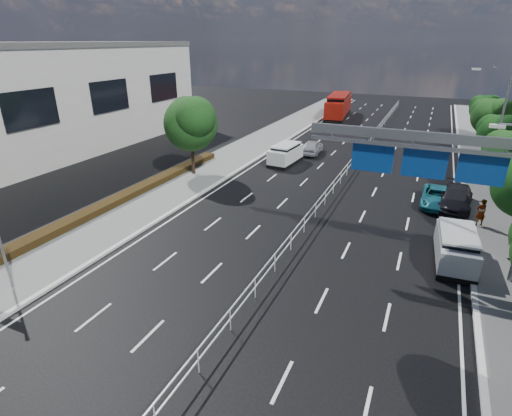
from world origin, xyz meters
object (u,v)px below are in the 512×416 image
at_px(red_bus, 338,105).
at_px(silver_minivan, 456,247).
at_px(pedestrian_a, 481,212).
at_px(overhead_gantry, 442,160).
at_px(near_car_silver, 312,147).
at_px(parked_car_dark, 456,198).
at_px(white_minivan, 286,154).
at_px(parked_car_teal, 437,197).
at_px(near_car_dark, 334,114).

bearing_deg(red_bus, silver_minivan, -74.50).
bearing_deg(pedestrian_a, red_bus, -92.30).
xyz_separation_m(overhead_gantry, near_car_silver, (-11.48, 18.74, -4.91)).
xyz_separation_m(red_bus, pedestrian_a, (16.82, -34.27, -0.73)).
distance_m(silver_minivan, parked_car_dark, 8.03).
distance_m(overhead_gantry, white_minivan, 19.70).
height_order(overhead_gantry, near_car_silver, overhead_gantry).
xyz_separation_m(near_car_silver, parked_car_dark, (13.04, -9.80, 0.02)).
bearing_deg(silver_minivan, white_minivan, 133.11).
relative_size(overhead_gantry, white_minivan, 2.32).
distance_m(parked_car_teal, parked_car_dark, 1.17).
bearing_deg(parked_car_teal, near_car_silver, 141.69).
bearing_deg(parked_car_teal, pedestrian_a, -47.72).
bearing_deg(white_minivan, overhead_gantry, -43.66).
height_order(red_bus, near_car_silver, red_bus).
bearing_deg(parked_car_dark, overhead_gantry, -95.50).
distance_m(white_minivan, pedestrian_a, 17.57).
distance_m(overhead_gantry, near_car_silver, 22.52).
bearing_deg(pedestrian_a, silver_minivan, 46.05).
xyz_separation_m(red_bus, near_car_dark, (-0.15, -1.98, -0.94)).
distance_m(white_minivan, red_bus, 26.21).
height_order(near_car_silver, silver_minivan, silver_minivan).
bearing_deg(parked_car_teal, red_bus, 115.63).
xyz_separation_m(parked_car_dark, pedestrian_a, (1.30, -2.77, 0.29)).
bearing_deg(white_minivan, parked_car_dark, -15.83).
xyz_separation_m(overhead_gantry, silver_minivan, (1.40, 0.92, -4.73)).
xyz_separation_m(white_minivan, silver_minivan, (14.13, -13.36, -0.03)).
bearing_deg(parked_car_teal, overhead_gantry, -91.44).
bearing_deg(red_bus, near_car_silver, -89.21).
xyz_separation_m(near_car_dark, parked_car_teal, (14.51, -29.47, -0.18)).
xyz_separation_m(red_bus, silver_minivan, (15.37, -39.52, -0.86)).
bearing_deg(near_car_dark, white_minivan, 93.81).
bearing_deg(near_car_dark, near_car_silver, 98.15).
height_order(near_car_silver, near_car_dark, near_car_dark).
height_order(overhead_gantry, red_bus, overhead_gantry).
bearing_deg(near_car_dark, pedestrian_a, 118.26).
xyz_separation_m(overhead_gantry, pedestrian_a, (2.86, 6.18, -4.60)).
height_order(red_bus, parked_car_teal, red_bus).
bearing_deg(silver_minivan, near_car_silver, 122.35).
bearing_deg(parked_car_teal, silver_minivan, -81.81).
height_order(near_car_dark, silver_minivan, silver_minivan).
bearing_deg(near_car_dark, overhead_gantry, 110.67).
relative_size(white_minivan, parked_car_teal, 1.00).
bearing_deg(pedestrian_a, overhead_gantry, 36.71).
distance_m(near_car_dark, pedestrian_a, 36.48).
distance_m(red_bus, parked_car_teal, 34.60).
bearing_deg(parked_car_dark, white_minivan, 163.92).
bearing_deg(pedestrian_a, parked_car_teal, -77.26).
bearing_deg(near_car_dark, parked_car_dark, 118.49).
height_order(near_car_silver, pedestrian_a, pedestrian_a).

